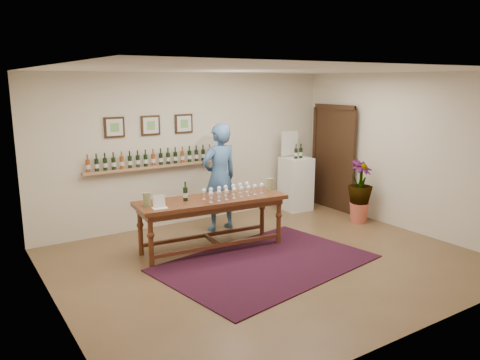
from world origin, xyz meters
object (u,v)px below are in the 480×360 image
potted_plant (360,192)px  person (219,177)px  tasting_table (212,206)px  display_pedestal (296,184)px

potted_plant → person: 2.69m
person → tasting_table: bearing=49.1°
tasting_table → potted_plant: bearing=0.6°
display_pedestal → person: size_ratio=0.57×
tasting_table → display_pedestal: display_pedestal is taller
tasting_table → display_pedestal: bearing=28.4°
display_pedestal → potted_plant: size_ratio=1.06×
tasting_table → display_pedestal: size_ratio=2.22×
potted_plant → person: (-2.44, 1.07, 0.36)m
tasting_table → display_pedestal: (2.65, 1.14, -0.17)m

